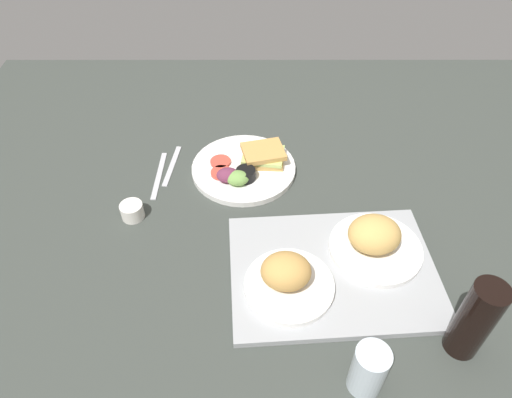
% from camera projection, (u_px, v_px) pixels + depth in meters
% --- Properties ---
extents(ground_plane, '(1.90, 1.50, 0.03)m').
position_uv_depth(ground_plane, '(264.00, 206.00, 1.19)').
color(ground_plane, '#383D38').
extents(serving_tray, '(0.47, 0.36, 0.02)m').
position_uv_depth(serving_tray, '(333.00, 271.00, 1.01)').
color(serving_tray, '#9EA0A3').
rests_on(serving_tray, ground_plane).
extents(bread_plate_near, '(0.21, 0.21, 0.09)m').
position_uv_depth(bread_plate_near, '(375.00, 240.00, 1.02)').
color(bread_plate_near, white).
rests_on(bread_plate_near, serving_tray).
extents(bread_plate_far, '(0.19, 0.19, 0.09)m').
position_uv_depth(bread_plate_far, '(287.00, 277.00, 0.95)').
color(bread_plate_far, white).
rests_on(bread_plate_far, serving_tray).
extents(plate_with_salad, '(0.28, 0.28, 0.05)m').
position_uv_depth(plate_with_salad, '(246.00, 167.00, 1.25)').
color(plate_with_salad, white).
rests_on(plate_with_salad, ground_plane).
extents(drinking_glass, '(0.06, 0.06, 0.11)m').
position_uv_depth(drinking_glass, '(368.00, 370.00, 0.80)').
color(drinking_glass, silver).
rests_on(drinking_glass, ground_plane).
extents(soda_bottle, '(0.06, 0.06, 0.19)m').
position_uv_depth(soda_bottle, '(475.00, 320.00, 0.83)').
color(soda_bottle, black).
rests_on(soda_bottle, ground_plane).
extents(espresso_cup, '(0.06, 0.06, 0.04)m').
position_uv_depth(espresso_cup, '(132.00, 211.00, 1.13)').
color(espresso_cup, silver).
rests_on(espresso_cup, ground_plane).
extents(fork, '(0.03, 0.17, 0.01)m').
position_uv_depth(fork, '(172.00, 165.00, 1.28)').
color(fork, '#B7B7BC').
rests_on(fork, ground_plane).
extents(knife, '(0.02, 0.19, 0.01)m').
position_uv_depth(knife, '(159.00, 175.00, 1.25)').
color(knife, '#B7B7BC').
rests_on(knife, ground_plane).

